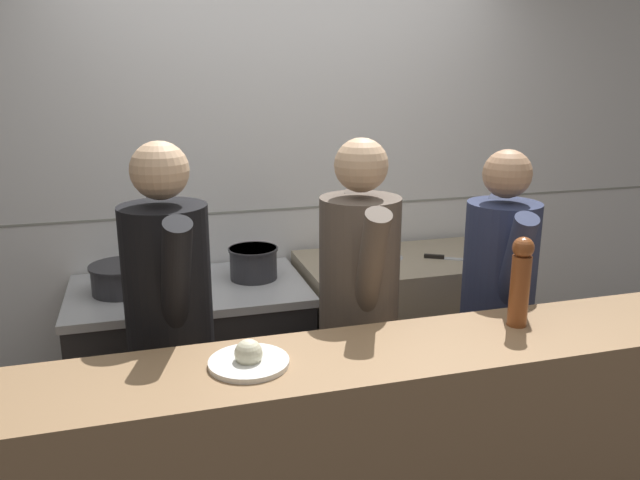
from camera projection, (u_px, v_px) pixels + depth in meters
name	position (u px, v px, depth m)	size (l,w,h in m)	color
wall_back_tiled	(284.00, 182.00, 3.54)	(8.00, 0.06, 2.60)	white
oven_range	(193.00, 365.00, 3.24)	(1.17, 0.71, 0.86)	#232326
prep_counter	(404.00, 335.00, 3.55)	(1.16, 0.65, 0.91)	gray
pass_counter	(387.00, 474.00, 2.28)	(3.01, 0.45, 0.99)	#93704C
stock_pot	(122.00, 277.00, 3.03)	(0.31, 0.31, 0.14)	#2D2D33
sauce_pot	(253.00, 262.00, 3.23)	(0.26, 0.26, 0.16)	#2D2D33
mixing_bowl_steel	(383.00, 250.00, 3.45)	(0.23, 0.23, 0.08)	#B7BABF
chefs_knife	(452.00, 258.00, 3.41)	(0.35, 0.21, 0.02)	#B7BABF
plated_dish_main	(249.00, 359.00, 2.03)	(0.26, 0.26, 0.09)	white
pepper_mill	(520.00, 280.00, 2.30)	(0.08, 0.08, 0.34)	brown
chef_head_cook	(170.00, 328.00, 2.48)	(0.38, 0.73, 1.67)	black
chef_sous	(359.00, 311.00, 2.66)	(0.38, 0.73, 1.66)	black
chef_line	(497.00, 305.00, 2.83)	(0.40, 0.69, 1.59)	black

